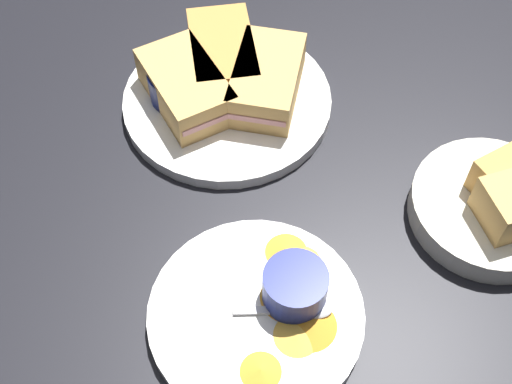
# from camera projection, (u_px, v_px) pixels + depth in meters

# --- Properties ---
(ground_plane) EXTENTS (1.10, 1.10, 0.03)m
(ground_plane) POSITION_uv_depth(u_px,v_px,m) (240.00, 190.00, 0.79)
(ground_plane) COLOR black
(plate_sandwich_main) EXTENTS (0.26, 0.26, 0.02)m
(plate_sandwich_main) POSITION_uv_depth(u_px,v_px,m) (227.00, 102.00, 0.84)
(plate_sandwich_main) COLOR white
(plate_sandwich_main) RESTS_ON ground_plane
(sandwich_half_near) EXTENTS (0.15, 0.11, 0.05)m
(sandwich_half_near) POSITION_uv_depth(u_px,v_px,m) (267.00, 80.00, 0.82)
(sandwich_half_near) COLOR tan
(sandwich_half_near) RESTS_ON plate_sandwich_main
(sandwich_half_far) EXTENTS (0.15, 0.14, 0.05)m
(sandwich_half_far) POSITION_uv_depth(u_px,v_px,m) (223.00, 55.00, 0.85)
(sandwich_half_far) COLOR #C68C42
(sandwich_half_far) RESTS_ON plate_sandwich_main
(sandwich_half_extra) EXTENTS (0.14, 0.15, 0.05)m
(sandwich_half_extra) POSITION_uv_depth(u_px,v_px,m) (186.00, 87.00, 0.81)
(sandwich_half_extra) COLOR tan
(sandwich_half_extra) RESTS_ON plate_sandwich_main
(ramekin_dark_sauce) EXTENTS (0.07, 0.07, 0.04)m
(ramekin_dark_sauce) POSITION_uv_depth(u_px,v_px,m) (179.00, 83.00, 0.82)
(ramekin_dark_sauce) COLOR #0C144C
(ramekin_dark_sauce) RESTS_ON plate_sandwich_main
(spoon_by_dark_ramekin) EXTENTS (0.06, 0.09, 0.01)m
(spoon_by_dark_ramekin) POSITION_uv_depth(u_px,v_px,m) (226.00, 90.00, 0.84)
(spoon_by_dark_ramekin) COLOR silver
(spoon_by_dark_ramekin) RESTS_ON plate_sandwich_main
(plate_chips_companion) EXTENTS (0.22, 0.22, 0.02)m
(plate_chips_companion) POSITION_uv_depth(u_px,v_px,m) (256.00, 315.00, 0.68)
(plate_chips_companion) COLOR white
(plate_chips_companion) RESTS_ON ground_plane
(ramekin_light_gravy) EXTENTS (0.06, 0.06, 0.04)m
(ramekin_light_gravy) POSITION_uv_depth(u_px,v_px,m) (295.00, 286.00, 0.66)
(ramekin_light_gravy) COLOR navy
(ramekin_light_gravy) RESTS_ON plate_chips_companion
(spoon_by_gravy_ramekin) EXTENTS (0.06, 0.09, 0.01)m
(spoon_by_gravy_ramekin) POSITION_uv_depth(u_px,v_px,m) (303.00, 309.00, 0.67)
(spoon_by_gravy_ramekin) COLOR silver
(spoon_by_gravy_ramekin) RESTS_ON plate_chips_companion
(plantain_chip_scatter) EXTENTS (0.19, 0.11, 0.01)m
(plantain_chip_scatter) POSITION_uv_depth(u_px,v_px,m) (293.00, 305.00, 0.67)
(plantain_chip_scatter) COLOR gold
(plantain_chip_scatter) RESTS_ON plate_chips_companion
(bread_basket_rear) EXTENTS (0.17, 0.17, 0.08)m
(bread_basket_rear) POSITION_uv_depth(u_px,v_px,m) (493.00, 204.00, 0.74)
(bread_basket_rear) COLOR silver
(bread_basket_rear) RESTS_ON ground_plane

